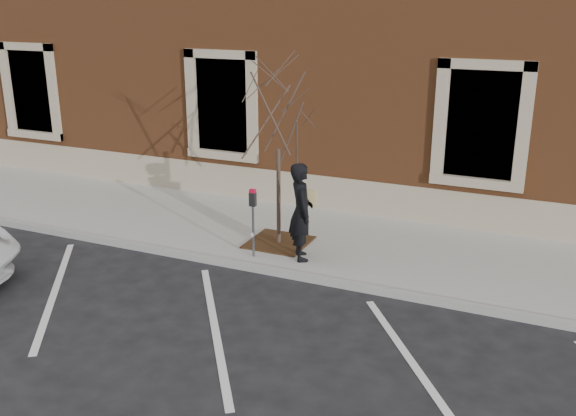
% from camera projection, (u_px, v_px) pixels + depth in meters
% --- Properties ---
extents(ground, '(120.00, 120.00, 0.00)m').
position_uv_depth(ground, '(275.00, 274.00, 11.83)').
color(ground, '#28282B').
rests_on(ground, ground).
extents(sidewalk_near, '(40.00, 3.50, 0.15)m').
position_uv_depth(sidewalk_near, '(310.00, 239.00, 13.33)').
color(sidewalk_near, '#B2AEA7').
rests_on(sidewalk_near, ground).
extents(curb_near, '(40.00, 0.12, 0.15)m').
position_uv_depth(curb_near, '(274.00, 271.00, 11.77)').
color(curb_near, '#9E9E99').
rests_on(curb_near, ground).
extents(parking_stripes, '(28.00, 4.40, 0.01)m').
position_uv_depth(parking_stripes, '(215.00, 327.00, 9.92)').
color(parking_stripes, silver).
rests_on(parking_stripes, ground).
extents(building_civic, '(40.00, 8.62, 8.00)m').
position_uv_depth(building_civic, '(395.00, 31.00, 17.30)').
color(building_civic, brown).
rests_on(building_civic, ground).
extents(man, '(0.74, 0.81, 1.86)m').
position_uv_depth(man, '(301.00, 212.00, 11.88)').
color(man, black).
rests_on(man, sidewalk_near).
extents(parking_meter, '(0.12, 0.09, 1.33)m').
position_uv_depth(parking_meter, '(253.00, 210.00, 11.95)').
color(parking_meter, '#595B60').
rests_on(parking_meter, sidewalk_near).
extents(tree_grate, '(1.17, 1.17, 0.03)m').
position_uv_depth(tree_grate, '(279.00, 242.00, 12.91)').
color(tree_grate, '#452E16').
rests_on(tree_grate, sidewalk_near).
extents(sapling, '(2.12, 2.12, 3.53)m').
position_uv_depth(sapling, '(278.00, 121.00, 12.14)').
color(sapling, '#48342C').
rests_on(sapling, sidewalk_near).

